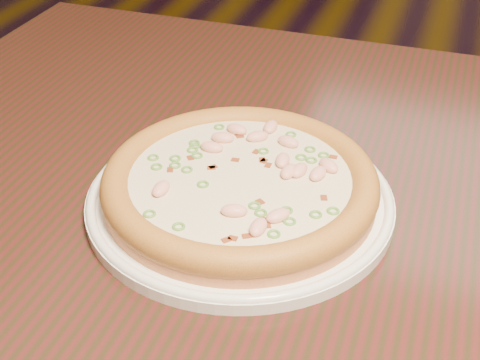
% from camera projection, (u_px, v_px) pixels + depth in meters
% --- Properties ---
extents(ground, '(9.00, 9.00, 0.00)m').
position_uv_depth(ground, '(432.00, 260.00, 1.72)').
color(ground, black).
extents(hero_table, '(1.20, 0.80, 0.75)m').
position_uv_depth(hero_table, '(359.00, 273.00, 0.73)').
color(hero_table, black).
rests_on(hero_table, ground).
extents(plate, '(0.30, 0.30, 0.02)m').
position_uv_depth(plate, '(240.00, 198.00, 0.66)').
color(plate, white).
rests_on(plate, hero_table).
extents(pizza, '(0.27, 0.27, 0.03)m').
position_uv_depth(pizza, '(240.00, 182.00, 0.65)').
color(pizza, '#D0824A').
rests_on(pizza, plate).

